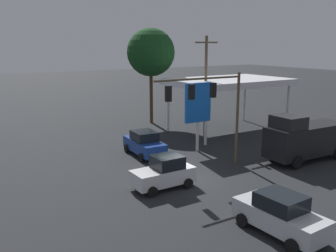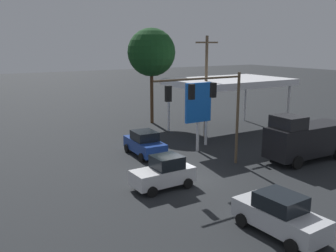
{
  "view_description": "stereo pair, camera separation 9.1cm",
  "coord_description": "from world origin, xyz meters",
  "views": [
    {
      "loc": [
        12.63,
        18.77,
        8.54
      ],
      "look_at": [
        0.0,
        -2.0,
        3.19
      ],
      "focal_mm": 40.0,
      "sensor_mm": 36.0,
      "label": 1
    },
    {
      "loc": [
        12.56,
        18.82,
        8.54
      ],
      "look_at": [
        0.0,
        -2.0,
        3.19
      ],
      "focal_mm": 40.0,
      "sensor_mm": 36.0,
      "label": 2
    }
  ],
  "objects": [
    {
      "name": "ground_plane",
      "position": [
        0.0,
        0.0,
        0.0
      ],
      "size": [
        200.0,
        200.0,
        0.0
      ],
      "primitive_type": "plane",
      "color": "black"
    },
    {
      "name": "delivery_truck",
      "position": [
        -10.02,
        1.11,
        1.69
      ],
      "size": [
        6.85,
        2.69,
        3.58
      ],
      "rotation": [
        0.0,
        0.0,
        -0.02
      ],
      "color": "black",
      "rests_on": "ground"
    },
    {
      "name": "price_sign",
      "position": [
        -4.66,
        -5.08,
        3.81
      ],
      "size": [
        2.36,
        0.27,
        5.56
      ],
      "color": "silver",
      "rests_on": "ground"
    },
    {
      "name": "utility_pole",
      "position": [
        -8.04,
        -8.6,
        4.91
      ],
      "size": [
        2.4,
        0.26,
        9.26
      ],
      "color": "brown",
      "rests_on": "ground"
    },
    {
      "name": "sedan_far",
      "position": [
        0.08,
        7.97,
        0.95
      ],
      "size": [
        2.25,
        4.49,
        1.93
      ],
      "rotation": [
        0.0,
        0.0,
        1.63
      ],
      "color": "silver",
      "rests_on": "ground"
    },
    {
      "name": "street_tree",
      "position": [
        -6.85,
        -16.79,
        7.64
      ],
      "size": [
        5.11,
        5.11,
        10.22
      ],
      "color": "#4C331E",
      "rests_on": "ground"
    },
    {
      "name": "hatchback_crossing",
      "position": [
        1.72,
        0.37,
        0.95
      ],
      "size": [
        3.83,
        2.01,
        1.97
      ],
      "rotation": [
        0.0,
        0.0,
        0.02
      ],
      "color": "silver",
      "rests_on": "ground"
    },
    {
      "name": "traffic_signal_assembly",
      "position": [
        -2.67,
        -1.1,
        4.9
      ],
      "size": [
        6.91,
        0.43,
        6.61
      ],
      "color": "brown",
      "rests_on": "ground"
    },
    {
      "name": "gas_station_canopy",
      "position": [
        -11.42,
        -9.37,
        4.87
      ],
      "size": [
        11.29,
        7.42,
        5.22
      ],
      "color": "silver",
      "rests_on": "ground"
    },
    {
      "name": "sedan_waiting",
      "position": [
        -0.42,
        -6.22,
        0.95
      ],
      "size": [
        2.23,
        4.48,
        1.93
      ],
      "rotation": [
        0.0,
        0.0,
        1.52
      ],
      "color": "navy",
      "rests_on": "ground"
    }
  ]
}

